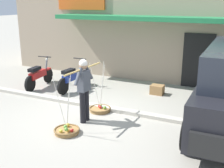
% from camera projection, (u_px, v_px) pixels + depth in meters
% --- Properties ---
extents(ground_plane, '(90.00, 90.00, 0.00)m').
position_uv_depth(ground_plane, '(89.00, 117.00, 7.88)').
color(ground_plane, '#9E998C').
extents(sidewalk_curb, '(20.00, 0.24, 0.10)m').
position_uv_depth(sidewalk_curb, '(101.00, 107.00, 8.47)').
color(sidewalk_curb, '#BAB4A5').
rests_on(sidewalk_curb, ground).
extents(fruit_vendor, '(0.22, 1.61, 1.70)m').
position_uv_depth(fruit_vendor, '(84.00, 86.00, 7.31)').
color(fruit_vendor, black).
rests_on(fruit_vendor, ground).
extents(fruit_basket_left_side, '(0.64, 0.64, 1.45)m').
position_uv_depth(fruit_basket_left_side, '(100.00, 109.00, 8.25)').
color(fruit_basket_left_side, '#9E7542').
rests_on(fruit_basket_left_side, ground).
extents(fruit_basket_right_side, '(0.64, 0.64, 1.45)m').
position_uv_depth(fruit_basket_right_side, '(67.00, 130.00, 6.88)').
color(fruit_basket_right_side, '#9E7542').
rests_on(fruit_basket_right_side, ground).
extents(motorcycle_nearest_shop, '(0.54, 1.81, 1.09)m').
position_uv_depth(motorcycle_nearest_shop, '(39.00, 75.00, 10.45)').
color(motorcycle_nearest_shop, black).
rests_on(motorcycle_nearest_shop, ground).
extents(motorcycle_second_in_row, '(0.54, 1.82, 1.09)m').
position_uv_depth(motorcycle_second_in_row, '(73.00, 78.00, 10.12)').
color(motorcycle_second_in_row, black).
rests_on(motorcycle_second_in_row, ground).
extents(storefront_building, '(13.00, 6.00, 4.20)m').
position_uv_depth(storefront_building, '(165.00, 24.00, 12.93)').
color(storefront_building, tan).
rests_on(storefront_building, ground).
extents(wooden_crate, '(0.44, 0.36, 0.32)m').
position_uv_depth(wooden_crate, '(157.00, 90.00, 9.76)').
color(wooden_crate, olive).
rests_on(wooden_crate, ground).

